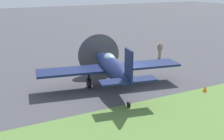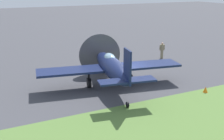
% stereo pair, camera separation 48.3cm
% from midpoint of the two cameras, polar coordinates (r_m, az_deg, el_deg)
% --- Properties ---
extents(ground_plane, '(160.00, 160.00, 0.00)m').
position_cam_midpoint_polar(ground_plane, '(23.01, 2.39, -2.73)').
color(ground_plane, '#424247').
extents(grass_verge, '(120.00, 11.00, 0.01)m').
position_cam_midpoint_polar(grass_verge, '(16.47, 18.59, -12.00)').
color(grass_verge, '#567A38').
rests_on(grass_verge, ground).
extents(airplane_lead, '(11.25, 8.97, 3.98)m').
position_cam_midpoint_polar(airplane_lead, '(21.68, -0.78, 0.68)').
color(airplane_lead, '#141E47').
rests_on(airplane_lead, ground).
extents(ground_crew_chief, '(0.63, 0.38, 1.73)m').
position_cam_midpoint_polar(ground_crew_chief, '(31.01, 9.03, 4.00)').
color(ground_crew_chief, '#847A5B').
rests_on(ground_crew_chief, ground).
extents(runway_marker_cone, '(0.36, 0.36, 0.44)m').
position_cam_midpoint_polar(runway_marker_cone, '(22.30, 17.41, -3.57)').
color(runway_marker_cone, orange).
rests_on(runway_marker_cone, ground).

